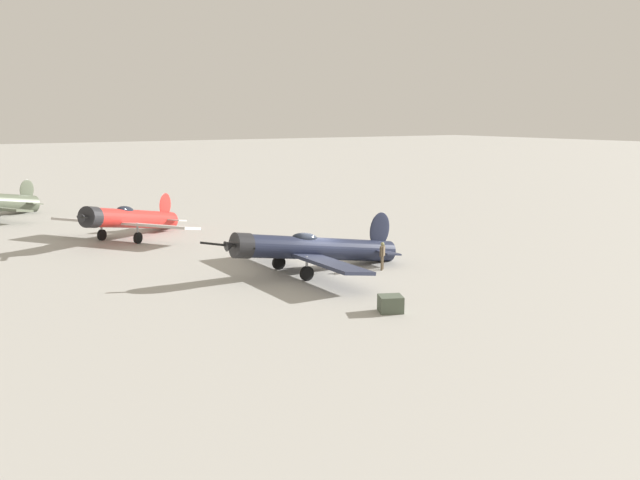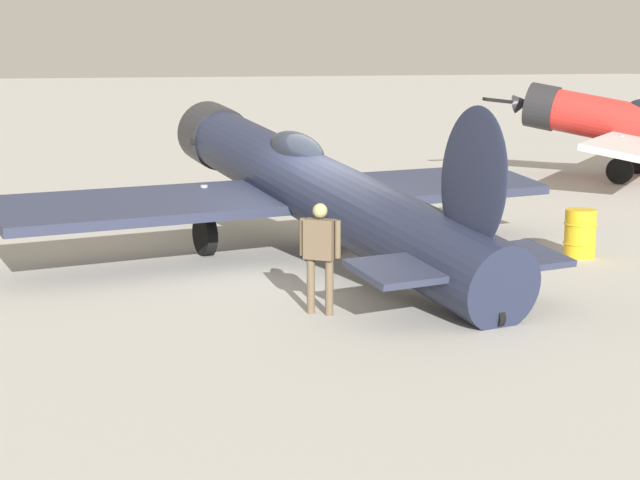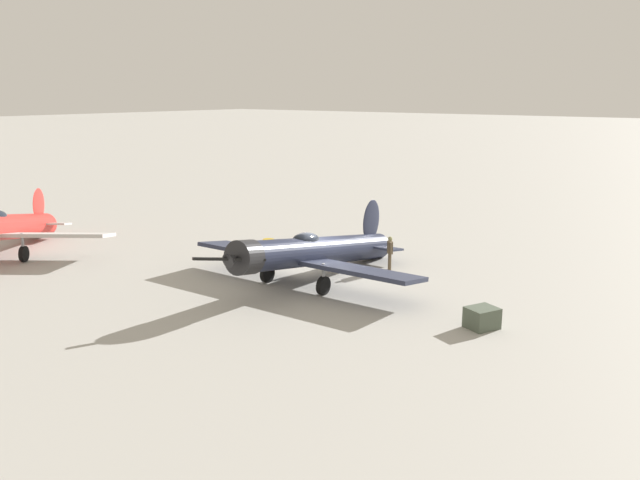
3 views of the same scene
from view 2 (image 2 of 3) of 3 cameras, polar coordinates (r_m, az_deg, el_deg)
ground_plane at (r=18.23m, az=0.19°, el=-1.41°), size 400.00×400.00×0.00m
airplane_foreground at (r=18.46m, az=-0.60°, el=2.97°), size 12.31×11.17×3.22m
ground_crew_mechanic at (r=14.49m, az=0.00°, el=-0.43°), size 0.51×0.46×1.64m
fuel_drum at (r=19.44m, az=14.54°, el=0.36°), size 0.62×0.62×0.91m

